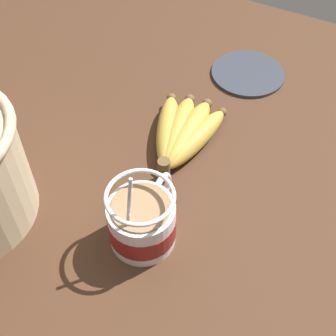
{
  "coord_description": "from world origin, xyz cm",
  "views": [
    {
      "loc": [
        -35.55,
        -24.24,
        62.14
      ],
      "look_at": [
        4.72,
        -2.59,
        8.29
      ],
      "focal_mm": 50.0,
      "sensor_mm": 36.0,
      "label": 1
    }
  ],
  "objects": [
    {
      "name": "banana_bunch",
      "position": [
        14.77,
        0.04,
        5.69
      ],
      "size": [
        19.4,
        13.15,
        4.34
      ],
      "color": "brown",
      "rests_on": "table"
    },
    {
      "name": "coffee_mug",
      "position": [
        -5.25,
        -3.91,
        7.9
      ],
      "size": [
        13.41,
        9.61,
        15.59
      ],
      "color": "silver",
      "rests_on": "table"
    },
    {
      "name": "table",
      "position": [
        0.0,
        0.0,
        1.87
      ],
      "size": [
        125.8,
        125.8,
        3.74
      ],
      "color": "#422819",
      "rests_on": "ground"
    },
    {
      "name": "small_plate",
      "position": [
        36.92,
        -3.16,
        4.04
      ],
      "size": [
        14.34,
        14.34,
        0.6
      ],
      "color": "#333842",
      "rests_on": "table"
    }
  ]
}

